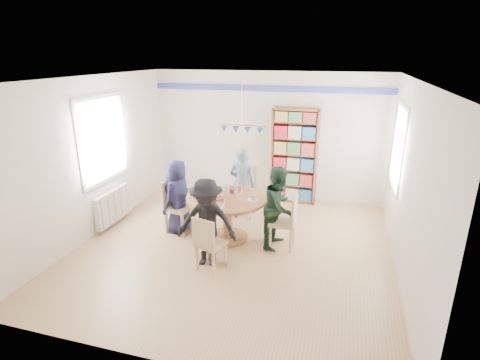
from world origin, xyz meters
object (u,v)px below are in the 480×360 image
(dining_table, at_px, (228,208))
(chair_right, at_px, (288,219))
(chair_left, at_px, (175,203))
(chair_near, at_px, (208,242))
(person_left, at_px, (178,196))
(radiator, at_px, (114,206))
(person_far, at_px, (242,184))
(bookshelf, at_px, (294,157))
(person_right, at_px, (279,207))
(person_near, at_px, (207,223))
(chair_far, at_px, (244,189))

(dining_table, distance_m, chair_right, 1.03)
(chair_left, xyz_separation_m, chair_near, (1.02, -1.07, -0.05))
(chair_near, distance_m, person_left, 1.46)
(radiator, relative_size, chair_left, 1.05)
(person_far, relative_size, bookshelf, 0.69)
(person_left, bearing_deg, person_right, 99.81)
(person_left, distance_m, person_near, 1.27)
(radiator, relative_size, person_right, 0.74)
(person_left, bearing_deg, bookshelf, 149.69)
(chair_far, bearing_deg, chair_near, -89.05)
(person_far, bearing_deg, person_left, 37.89)
(person_left, relative_size, person_near, 0.97)
(chair_right, distance_m, chair_near, 1.42)
(radiator, xyz_separation_m, person_left, (1.29, 0.05, 0.31))
(dining_table, bearing_deg, person_right, 0.05)
(person_right, xyz_separation_m, person_far, (-0.87, 0.90, 0.01))
(chair_right, bearing_deg, chair_near, -134.29)
(dining_table, height_order, chair_left, chair_left)
(bookshelf, bearing_deg, person_left, -131.32)
(chair_left, distance_m, chair_right, 2.01)
(chair_right, relative_size, person_far, 0.66)
(person_left, bearing_deg, chair_near, 52.70)
(person_left, height_order, bookshelf, bookshelf)
(chair_far, height_order, person_near, person_near)
(chair_left, height_order, chair_near, chair_left)
(dining_table, xyz_separation_m, person_near, (-0.05, -0.87, 0.12))
(chair_near, xyz_separation_m, person_left, (-0.97, 1.08, 0.19))
(person_near, bearing_deg, chair_near, -72.41)
(chair_left, height_order, person_near, person_near)
(chair_left, height_order, chair_far, chair_far)
(person_right, bearing_deg, person_near, 142.36)
(bookshelf, bearing_deg, person_near, -106.62)
(chair_far, xyz_separation_m, person_right, (0.88, -1.07, 0.15))
(dining_table, xyz_separation_m, chair_right, (1.03, -0.03, -0.05))
(chair_right, height_order, bookshelf, bookshelf)
(chair_right, relative_size, person_left, 0.69)
(chair_far, distance_m, chair_near, 2.12)
(chair_far, bearing_deg, radiator, -154.12)
(dining_table, distance_m, person_left, 0.94)
(chair_near, height_order, person_right, person_right)
(radiator, xyz_separation_m, chair_far, (2.22, 1.08, 0.18))
(chair_near, bearing_deg, person_left, 131.69)
(radiator, relative_size, bookshelf, 0.50)
(person_left, relative_size, person_far, 0.96)
(radiator, height_order, bookshelf, bookshelf)
(radiator, distance_m, chair_right, 3.25)
(chair_right, xyz_separation_m, person_near, (-1.07, -0.84, 0.18))
(person_near, bearing_deg, dining_table, 80.55)
(person_left, height_order, person_far, person_far)
(radiator, bearing_deg, chair_right, -0.34)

